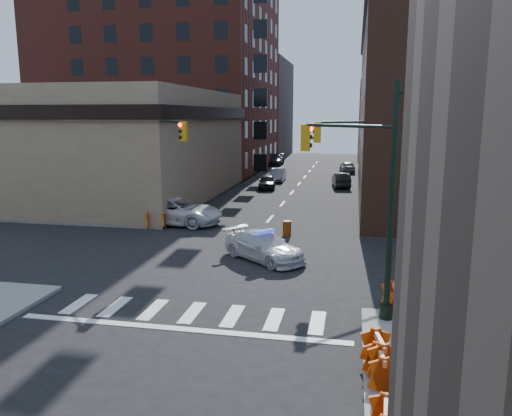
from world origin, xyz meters
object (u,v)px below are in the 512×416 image
at_px(pickup, 175,211).
at_px(parked_car_wnear, 267,182).
at_px(pedestrian_b, 150,202).
at_px(police_car, 264,246).
at_px(parked_car_wfar, 278,175).
at_px(parked_car_enear, 341,180).
at_px(barricade_se_a, 396,299).
at_px(barricade_nw_a, 156,219).
at_px(barrel_bank, 200,214).
at_px(pedestrian_a, 140,199).
at_px(barrel_road, 287,228).

distance_m(pickup, parked_car_wnear, 17.07).
relative_size(pickup, pedestrian_b, 3.55).
bearing_deg(police_car, parked_car_wnear, 47.42).
relative_size(parked_car_wfar, parked_car_enear, 0.97).
height_order(parked_car_enear, barricade_se_a, parked_car_enear).
bearing_deg(parked_car_wfar, parked_car_enear, -27.21).
distance_m(barricade_se_a, barricade_nw_a, 17.80).
height_order(parked_car_enear, barrel_bank, parked_car_enear).
height_order(barricade_se_a, barricade_nw_a, barricade_nw_a).
bearing_deg(parked_car_wfar, barricade_se_a, -76.72).
height_order(parked_car_enear, pedestrian_a, pedestrian_a).
bearing_deg(parked_car_enear, pickup, 54.66).
height_order(parked_car_wnear, pedestrian_a, pedestrian_a).
distance_m(pedestrian_b, barrel_road, 10.98).
relative_size(pedestrian_a, barricade_se_a, 1.55).
height_order(police_car, pickup, pickup).
relative_size(pedestrian_b, barricade_nw_a, 1.30).
bearing_deg(pickup, barricade_nw_a, 160.55).
bearing_deg(barricade_nw_a, pedestrian_b, 106.10).
xyz_separation_m(pedestrian_b, barrel_bank, (4.01, -1.24, -0.47)).
relative_size(parked_car_enear, pedestrian_b, 2.47).
relative_size(parked_car_wfar, barricade_nw_a, 3.13).
xyz_separation_m(parked_car_wnear, pedestrian_b, (-5.79, -14.64, 0.35)).
height_order(pickup, barrel_road, pickup).
xyz_separation_m(parked_car_wnear, parked_car_enear, (7.00, 2.44, 0.04)).
relative_size(police_car, barricade_nw_a, 3.50).
height_order(pickup, barrel_bank, pickup).
bearing_deg(barrel_bank, barrel_road, -23.19).
bearing_deg(pedestrian_b, parked_car_wfar, 74.26).
xyz_separation_m(parked_car_wfar, barricade_se_a, (9.68, -35.38, -0.06)).
distance_m(parked_car_wnear, parked_car_wfar, 5.66).
bearing_deg(parked_car_wnear, pickup, -108.18).
height_order(pedestrian_b, barrel_bank, pedestrian_b).
bearing_deg(parked_car_wnear, barrel_road, -84.12).
height_order(pedestrian_b, barricade_se_a, pedestrian_b).
relative_size(pickup, barrel_road, 6.98).
distance_m(parked_car_wnear, barrel_bank, 15.98).
distance_m(pedestrian_a, barricade_nw_a, 4.83).
bearing_deg(police_car, pickup, 83.65).
relative_size(police_car, parked_car_wnear, 1.19).
bearing_deg(parked_car_wnear, barricade_se_a, -79.28).
bearing_deg(barrel_road, barricade_nw_a, 178.49).
distance_m(parked_car_wnear, barricade_nw_a, 18.72).
height_order(police_car, parked_car_wnear, police_car).
relative_size(pedestrian_b, barrel_bank, 1.58).
bearing_deg(parked_car_wnear, pedestrian_b, -119.19).
distance_m(pedestrian_a, barrel_bank, 5.11).
bearing_deg(parked_car_enear, barricade_se_a, 87.51).
height_order(pedestrian_a, barrel_bank, pedestrian_a).
height_order(police_car, pedestrian_a, pedestrian_a).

